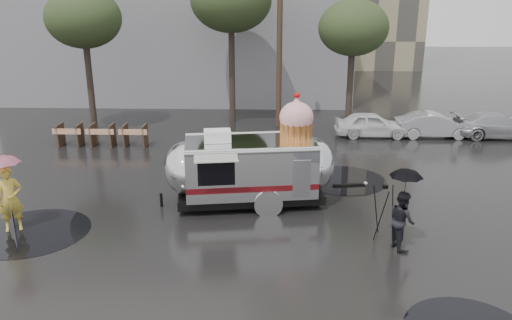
{
  "coord_description": "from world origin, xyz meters",
  "views": [
    {
      "loc": [
        2.16,
        -11.71,
        6.45
      ],
      "look_at": [
        1.66,
        3.51,
        1.49
      ],
      "focal_mm": 35.0,
      "sensor_mm": 36.0,
      "label": 1
    }
  ],
  "objects_px": {
    "person_left": "(10,199)",
    "airstream_trailer": "(252,165)",
    "tripod": "(384,206)",
    "person_right": "(402,220)"
  },
  "relations": [
    {
      "from": "airstream_trailer",
      "to": "tripod",
      "type": "distance_m",
      "value": 4.44
    },
    {
      "from": "person_left",
      "to": "person_right",
      "type": "relative_size",
      "value": 1.19
    },
    {
      "from": "person_left",
      "to": "tripod",
      "type": "distance_m",
      "value": 10.61
    },
    {
      "from": "person_left",
      "to": "person_right",
      "type": "distance_m",
      "value": 11.0
    },
    {
      "from": "person_right",
      "to": "tripod",
      "type": "height_order",
      "value": "person_right"
    },
    {
      "from": "person_right",
      "to": "airstream_trailer",
      "type": "bearing_deg",
      "value": 41.12
    },
    {
      "from": "airstream_trailer",
      "to": "tripod",
      "type": "height_order",
      "value": "airstream_trailer"
    },
    {
      "from": "person_left",
      "to": "airstream_trailer",
      "type": "bearing_deg",
      "value": -6.87
    },
    {
      "from": "person_right",
      "to": "tripod",
      "type": "bearing_deg",
      "value": 18.27
    },
    {
      "from": "airstream_trailer",
      "to": "person_left",
      "type": "xyz_separation_m",
      "value": [
        -6.87,
        -2.24,
        -0.34
      ]
    }
  ]
}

